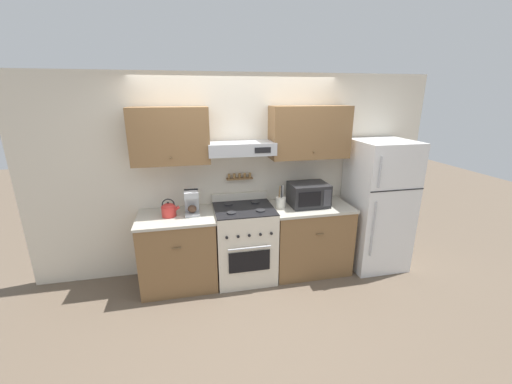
{
  "coord_description": "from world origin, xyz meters",
  "views": [
    {
      "loc": [
        -0.63,
        -3.24,
        2.29
      ],
      "look_at": [
        0.14,
        0.28,
        1.17
      ],
      "focal_mm": 22.0,
      "sensor_mm": 36.0,
      "label": 1
    }
  ],
  "objects": [
    {
      "name": "stove_range",
      "position": [
        0.0,
        0.34,
        0.48
      ],
      "size": [
        0.73,
        0.7,
        1.05
      ],
      "color": "beige",
      "rests_on": "ground_plane"
    },
    {
      "name": "microwave",
      "position": [
        0.85,
        0.36,
        1.06
      ],
      "size": [
        0.48,
        0.39,
        0.29
      ],
      "color": "#232326",
      "rests_on": "counter_right"
    },
    {
      "name": "counter_left",
      "position": [
        -0.82,
        0.35,
        0.46
      ],
      "size": [
        0.91,
        0.69,
        0.92
      ],
      "color": "brown",
      "rests_on": "ground_plane"
    },
    {
      "name": "utensil_crock",
      "position": [
        0.48,
        0.35,
        0.99
      ],
      "size": [
        0.13,
        0.13,
        0.29
      ],
      "color": "silver",
      "rests_on": "counter_right"
    },
    {
      "name": "refrigerator",
      "position": [
        1.82,
        0.31,
        0.87
      ],
      "size": [
        0.73,
        0.75,
        1.73
      ],
      "color": "white",
      "rests_on": "ground_plane"
    },
    {
      "name": "counter_right",
      "position": [
        0.88,
        0.35,
        0.46
      ],
      "size": [
        1.02,
        0.69,
        0.92
      ],
      "color": "brown",
      "rests_on": "ground_plane"
    },
    {
      "name": "wall_back",
      "position": [
        0.02,
        0.66,
        1.44
      ],
      "size": [
        5.2,
        0.46,
        2.55
      ],
      "color": "beige",
      "rests_on": "ground_plane"
    },
    {
      "name": "tea_kettle",
      "position": [
        -0.89,
        0.35,
        1.0
      ],
      "size": [
        0.21,
        0.17,
        0.22
      ],
      "color": "red",
      "rests_on": "counter_left"
    },
    {
      "name": "coffee_maker",
      "position": [
        -0.63,
        0.37,
        1.06
      ],
      "size": [
        0.16,
        0.22,
        0.3
      ],
      "color": "#ADAFB5",
      "rests_on": "counter_left"
    },
    {
      "name": "ground_plane",
      "position": [
        0.0,
        0.0,
        0.0
      ],
      "size": [
        16.0,
        16.0,
        0.0
      ],
      "primitive_type": "plane",
      "color": "brown"
    }
  ]
}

